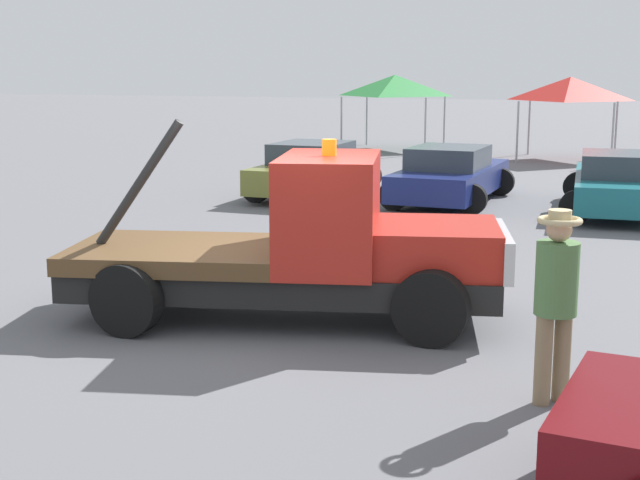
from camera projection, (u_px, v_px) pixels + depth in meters
ground_plane at (283, 318)px, 11.31m from camera, size 160.00×160.00×0.00m
tow_truck at (308, 250)px, 11.10m from camera, size 5.72×3.10×2.51m
person_near_truck at (556, 291)px, 8.27m from camera, size 0.41×0.41×1.86m
parked_car_olive at (314, 170)px, 22.04m from camera, size 2.48×4.72×1.34m
parked_car_navy at (450, 175)px, 20.85m from camera, size 2.54×4.83×1.34m
parked_car_teal at (621, 184)px, 19.37m from camera, size 2.69×5.01×1.34m
canopy_tent_green at (395, 85)px, 34.26m from camera, size 3.31×3.31×2.86m
canopy_tent_red at (570, 89)px, 30.30m from camera, size 3.10×3.10×2.83m
traffic_cone at (367, 228)px, 16.28m from camera, size 0.40×0.40×0.55m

